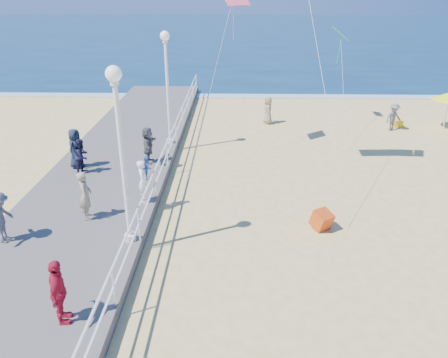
{
  "coord_description": "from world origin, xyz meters",
  "views": [
    {
      "loc": [
        -2.15,
        -11.48,
        7.68
      ],
      "look_at": [
        -2.5,
        2.0,
        1.6
      ],
      "focal_mm": 35.0,
      "sensor_mm": 36.0,
      "label": 1
    }
  ],
  "objects_px": {
    "spectator_6": "(85,195)",
    "spectator_3": "(59,292)",
    "woman_holding_toddler": "(143,181)",
    "spectator_2": "(1,217)",
    "beach_walker_c": "(268,110)",
    "lamp_post_far": "(167,77)",
    "toddler_held": "(147,168)",
    "beach_chair_left": "(397,123)",
    "spectator_7": "(82,156)",
    "lamp_post_mid": "(120,140)",
    "spectator_4": "(76,148)",
    "beach_walker_a": "(394,117)",
    "spectator_5": "(148,145)",
    "box_kite": "(322,222)"
  },
  "relations": [
    {
      "from": "spectator_6",
      "to": "spectator_7",
      "type": "xyz_separation_m",
      "value": [
        -1.37,
        3.83,
        -0.1
      ]
    },
    {
      "from": "lamp_post_far",
      "to": "beach_walker_c",
      "type": "height_order",
      "value": "lamp_post_far"
    },
    {
      "from": "spectator_6",
      "to": "lamp_post_far",
      "type": "bearing_deg",
      "value": -25.55
    },
    {
      "from": "lamp_post_mid",
      "to": "toddler_held",
      "type": "xyz_separation_m",
      "value": [
        0.1,
        2.76,
        -1.99
      ]
    },
    {
      "from": "lamp_post_mid",
      "to": "spectator_6",
      "type": "xyz_separation_m",
      "value": [
        -1.73,
        1.34,
        -2.42
      ]
    },
    {
      "from": "spectator_3",
      "to": "box_kite",
      "type": "relative_size",
      "value": 2.78
    },
    {
      "from": "beach_chair_left",
      "to": "woman_holding_toddler",
      "type": "bearing_deg",
      "value": -139.96
    },
    {
      "from": "toddler_held",
      "to": "spectator_2",
      "type": "xyz_separation_m",
      "value": [
        -3.91,
        -2.92,
        -0.45
      ]
    },
    {
      "from": "spectator_6",
      "to": "spectator_7",
      "type": "height_order",
      "value": "spectator_6"
    },
    {
      "from": "lamp_post_far",
      "to": "spectator_4",
      "type": "bearing_deg",
      "value": -137.7
    },
    {
      "from": "spectator_4",
      "to": "spectator_7",
      "type": "xyz_separation_m",
      "value": [
        0.45,
        -0.59,
        -0.12
      ]
    },
    {
      "from": "spectator_5",
      "to": "box_kite",
      "type": "height_order",
      "value": "spectator_5"
    },
    {
      "from": "spectator_6",
      "to": "woman_holding_toddler",
      "type": "bearing_deg",
      "value": -65.73
    },
    {
      "from": "beach_chair_left",
      "to": "spectator_4",
      "type": "bearing_deg",
      "value": -155.11
    },
    {
      "from": "lamp_post_far",
      "to": "beach_chair_left",
      "type": "bearing_deg",
      "value": 18.7
    },
    {
      "from": "box_kite",
      "to": "beach_walker_c",
      "type": "bearing_deg",
      "value": 61.16
    },
    {
      "from": "spectator_6",
      "to": "spectator_3",
      "type": "bearing_deg",
      "value": 178.12
    },
    {
      "from": "spectator_7",
      "to": "beach_chair_left",
      "type": "distance_m",
      "value": 17.74
    },
    {
      "from": "lamp_post_mid",
      "to": "spectator_2",
      "type": "bearing_deg",
      "value": -177.73
    },
    {
      "from": "beach_chair_left",
      "to": "spectator_2",
      "type": "bearing_deg",
      "value": -140.78
    },
    {
      "from": "lamp_post_mid",
      "to": "spectator_6",
      "type": "distance_m",
      "value": 3.26
    },
    {
      "from": "woman_holding_toddler",
      "to": "spectator_6",
      "type": "relative_size",
      "value": 0.95
    },
    {
      "from": "spectator_2",
      "to": "spectator_4",
      "type": "bearing_deg",
      "value": -3.4
    },
    {
      "from": "spectator_2",
      "to": "spectator_3",
      "type": "relative_size",
      "value": 0.98
    },
    {
      "from": "spectator_4",
      "to": "beach_chair_left",
      "type": "height_order",
      "value": "spectator_4"
    },
    {
      "from": "spectator_4",
      "to": "beach_walker_c",
      "type": "relative_size",
      "value": 1.06
    },
    {
      "from": "spectator_7",
      "to": "beach_walker_c",
      "type": "relative_size",
      "value": 0.91
    },
    {
      "from": "lamp_post_mid",
      "to": "lamp_post_far",
      "type": "relative_size",
      "value": 1.0
    },
    {
      "from": "woman_holding_toddler",
      "to": "spectator_6",
      "type": "distance_m",
      "value": 2.11
    },
    {
      "from": "spectator_4",
      "to": "spectator_5",
      "type": "height_order",
      "value": "spectator_4"
    },
    {
      "from": "lamp_post_mid",
      "to": "spectator_2",
      "type": "distance_m",
      "value": 4.53
    },
    {
      "from": "beach_walker_a",
      "to": "beach_walker_c",
      "type": "xyz_separation_m",
      "value": [
        -6.98,
        1.15,
        0.03
      ]
    },
    {
      "from": "woman_holding_toddler",
      "to": "beach_chair_left",
      "type": "bearing_deg",
      "value": -52.35
    },
    {
      "from": "spectator_2",
      "to": "spectator_6",
      "type": "height_order",
      "value": "spectator_6"
    },
    {
      "from": "lamp_post_far",
      "to": "spectator_3",
      "type": "xyz_separation_m",
      "value": [
        -0.78,
        -12.59,
        -2.43
      ]
    },
    {
      "from": "spectator_3",
      "to": "beach_walker_c",
      "type": "height_order",
      "value": "spectator_3"
    },
    {
      "from": "lamp_post_far",
      "to": "beach_walker_c",
      "type": "relative_size",
      "value": 3.29
    },
    {
      "from": "spectator_5",
      "to": "woman_holding_toddler",
      "type": "bearing_deg",
      "value": -172.2
    },
    {
      "from": "spectator_2",
      "to": "beach_walker_c",
      "type": "xyz_separation_m",
      "value": [
        8.96,
        13.84,
        -0.41
      ]
    },
    {
      "from": "spectator_3",
      "to": "woman_holding_toddler",
      "type": "bearing_deg",
      "value": -18.86
    },
    {
      "from": "woman_holding_toddler",
      "to": "spectator_6",
      "type": "xyz_separation_m",
      "value": [
        -1.68,
        -1.27,
        0.05
      ]
    },
    {
      "from": "spectator_6",
      "to": "beach_chair_left",
      "type": "xyz_separation_m",
      "value": [
        14.38,
        11.94,
        -1.04
      ]
    },
    {
      "from": "spectator_2",
      "to": "beach_chair_left",
      "type": "distance_m",
      "value": 21.27
    },
    {
      "from": "toddler_held",
      "to": "spectator_6",
      "type": "xyz_separation_m",
      "value": [
        -1.83,
        -1.42,
        -0.43
      ]
    },
    {
      "from": "beach_walker_c",
      "to": "spectator_3",
      "type": "bearing_deg",
      "value": -25.51
    },
    {
      "from": "spectator_2",
      "to": "beach_walker_a",
      "type": "xyz_separation_m",
      "value": [
        15.94,
        12.69,
        -0.44
      ]
    },
    {
      "from": "spectator_4",
      "to": "spectator_6",
      "type": "bearing_deg",
      "value": -142.24
    },
    {
      "from": "lamp_post_mid",
      "to": "beach_walker_c",
      "type": "height_order",
      "value": "lamp_post_mid"
    },
    {
      "from": "beach_chair_left",
      "to": "spectator_5",
      "type": "bearing_deg",
      "value": -152.57
    },
    {
      "from": "lamp_post_far",
      "to": "toddler_held",
      "type": "height_order",
      "value": "lamp_post_far"
    }
  ]
}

